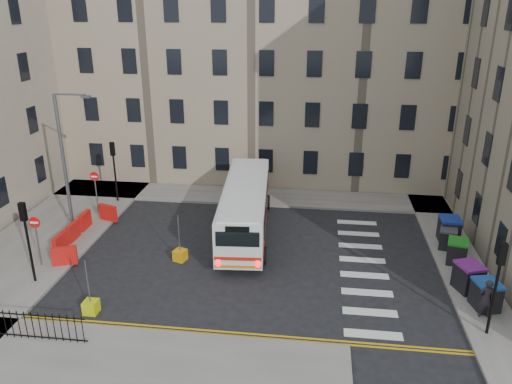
% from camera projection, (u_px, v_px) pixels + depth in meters
% --- Properties ---
extents(ground, '(120.00, 120.00, 0.00)m').
position_uv_depth(ground, '(287.00, 259.00, 26.63)').
color(ground, black).
rests_on(ground, ground).
extents(pavement_north, '(36.00, 3.20, 0.15)m').
position_uv_depth(pavement_north, '(211.00, 194.00, 35.27)').
color(pavement_north, slate).
rests_on(pavement_north, ground).
extents(pavement_east, '(2.40, 26.00, 0.15)m').
position_uv_depth(pavement_east, '(445.00, 234.00, 29.24)').
color(pavement_east, slate).
rests_on(pavement_east, ground).
extents(pavement_west, '(6.00, 22.00, 0.15)m').
position_uv_depth(pavement_west, '(49.00, 235.00, 29.19)').
color(pavement_west, slate).
rests_on(pavement_west, ground).
extents(pavement_sw, '(20.00, 6.00, 0.15)m').
position_uv_depth(pavement_sw, '(76.00, 377.00, 18.18)').
color(pavement_sw, slate).
rests_on(pavement_sw, ground).
extents(terrace_north, '(38.30, 10.80, 17.20)m').
position_uv_depth(terrace_north, '(213.00, 59.00, 38.70)').
color(terrace_north, gray).
rests_on(terrace_north, ground).
extents(traffic_light_east, '(0.28, 0.22, 4.10)m').
position_uv_depth(traffic_light_east, '(498.00, 275.00, 19.49)').
color(traffic_light_east, black).
rests_on(traffic_light_east, pavement_east).
extents(traffic_light_nw, '(0.28, 0.22, 4.10)m').
position_uv_depth(traffic_light_nw, '(114.00, 162.00, 33.03)').
color(traffic_light_nw, black).
rests_on(traffic_light_nw, pavement_west).
extents(traffic_light_sw, '(0.28, 0.22, 4.10)m').
position_uv_depth(traffic_light_sw, '(26.00, 230.00, 23.32)').
color(traffic_light_sw, black).
rests_on(traffic_light_sw, pavement_west).
extents(streetlamp, '(0.50, 0.22, 8.14)m').
position_uv_depth(streetlamp, '(64.00, 161.00, 28.46)').
color(streetlamp, '#595B5E').
rests_on(streetlamp, pavement_west).
extents(no_entry_north, '(0.60, 0.08, 3.00)m').
position_uv_depth(no_entry_north, '(95.00, 184.00, 31.53)').
color(no_entry_north, '#595B5E').
rests_on(no_entry_north, pavement_west).
extents(no_entry_south, '(0.60, 0.08, 3.00)m').
position_uv_depth(no_entry_south, '(36.00, 231.00, 25.05)').
color(no_entry_south, '#595B5E').
rests_on(no_entry_south, pavement_west).
extents(roadworks_barriers, '(1.66, 6.26, 1.00)m').
position_uv_depth(roadworks_barriers, '(79.00, 232.00, 28.26)').
color(roadworks_barriers, red).
rests_on(roadworks_barriers, pavement_west).
extents(bus, '(3.33, 10.87, 2.91)m').
position_uv_depth(bus, '(245.00, 206.00, 29.11)').
color(bus, silver).
rests_on(bus, ground).
extents(wheelie_bin_a, '(1.27, 1.38, 1.31)m').
position_uv_depth(wheelie_bin_a, '(486.00, 295.00, 21.93)').
color(wheelie_bin_a, black).
rests_on(wheelie_bin_a, pavement_east).
extents(wheelie_bin_b, '(1.41, 1.51, 1.34)m').
position_uv_depth(wheelie_bin_b, '(468.00, 277.00, 23.30)').
color(wheelie_bin_b, black).
rests_on(wheelie_bin_b, pavement_east).
extents(wheelie_bin_c, '(1.25, 1.36, 1.26)m').
position_uv_depth(wheelie_bin_c, '(457.00, 251.00, 25.77)').
color(wheelie_bin_c, black).
rests_on(wheelie_bin_c, pavement_east).
extents(wheelie_bin_d, '(1.13, 1.23, 1.14)m').
position_uv_depth(wheelie_bin_d, '(448.00, 238.00, 27.31)').
color(wheelie_bin_d, black).
rests_on(wheelie_bin_d, pavement_east).
extents(wheelie_bin_e, '(1.13, 1.29, 1.41)m').
position_uv_depth(wheelie_bin_e, '(449.00, 229.00, 28.06)').
color(wheelie_bin_e, black).
rests_on(wheelie_bin_e, pavement_east).
extents(pedestrian, '(0.71, 0.53, 1.78)m').
position_uv_depth(pedestrian, '(486.00, 299.00, 21.23)').
color(pedestrian, black).
rests_on(pedestrian, pavement_east).
extents(bollard_yellow, '(0.76, 0.76, 0.60)m').
position_uv_depth(bollard_yellow, '(180.00, 255.00, 26.39)').
color(bollard_yellow, orange).
rests_on(bollard_yellow, ground).
extents(bollard_chevron, '(0.61, 0.61, 0.60)m').
position_uv_depth(bollard_chevron, '(91.00, 307.00, 21.94)').
color(bollard_chevron, '#BFC60B').
rests_on(bollard_chevron, ground).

